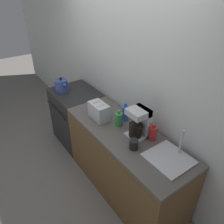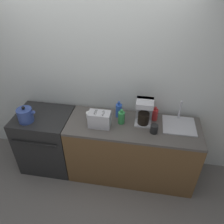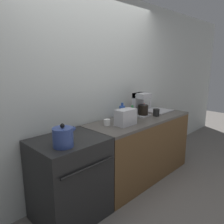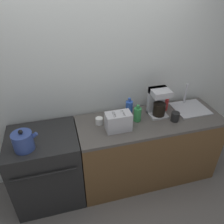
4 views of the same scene
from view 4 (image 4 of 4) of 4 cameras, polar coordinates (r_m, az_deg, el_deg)
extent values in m
plane|color=slate|center=(2.88, -1.18, -22.56)|extent=(12.00, 12.00, 0.00)
cube|color=silver|center=(2.55, -5.37, 7.86)|extent=(8.00, 0.05, 2.60)
cube|color=black|center=(2.72, -16.49, -13.77)|extent=(0.75, 0.63, 0.91)
cube|color=black|center=(2.42, -18.12, -6.46)|extent=(0.73, 0.62, 0.02)
cylinder|color=black|center=(2.34, -22.25, -8.91)|extent=(0.20, 0.20, 0.01)
cylinder|color=black|center=(2.30, -13.98, -7.85)|extent=(0.20, 0.20, 0.01)
cylinder|color=black|center=(2.55, -21.87, -5.03)|extent=(0.20, 0.20, 0.01)
cylinder|color=black|center=(2.52, -14.33, -4.01)|extent=(0.20, 0.20, 0.01)
cylinder|color=black|center=(2.30, -17.31, -15.43)|extent=(0.64, 0.02, 0.02)
cube|color=brown|center=(2.89, 9.18, -9.67)|extent=(1.73, 0.63, 0.87)
cube|color=#514C47|center=(2.61, 10.04, -2.27)|extent=(1.73, 0.63, 0.04)
cylinder|color=#33478C|center=(2.27, -22.21, -7.12)|extent=(0.19, 0.19, 0.19)
sphere|color=black|center=(2.20, -22.82, -4.83)|extent=(0.04, 0.04, 0.04)
cylinder|color=#33478C|center=(2.23, -20.07, -6.09)|extent=(0.11, 0.04, 0.09)
cube|color=#BCBCC1|center=(2.35, 1.68, -2.53)|extent=(0.27, 0.16, 0.21)
cube|color=black|center=(2.28, 0.56, -0.69)|extent=(0.03, 0.11, 0.01)
cube|color=black|center=(2.30, 2.86, -0.35)|extent=(0.03, 0.11, 0.01)
cube|color=#B7B7BC|center=(2.69, 11.77, -0.54)|extent=(0.21, 0.21, 0.02)
cube|color=#B7B7BC|center=(2.67, 11.48, 3.17)|extent=(0.21, 0.06, 0.34)
cube|color=#B7B7BC|center=(2.55, 12.51, 5.03)|extent=(0.21, 0.21, 0.07)
cylinder|color=black|center=(2.63, 12.21, 0.71)|extent=(0.14, 0.14, 0.15)
cube|color=#B7B7BC|center=(2.92, 19.72, 0.87)|extent=(0.41, 0.38, 0.01)
cylinder|color=silver|center=(2.96, 18.68, 4.52)|extent=(0.02, 0.02, 0.28)
cylinder|color=#2D56B7|center=(2.60, 4.50, 0.98)|extent=(0.08, 0.08, 0.18)
cylinder|color=#2D56B7|center=(2.55, 4.61, 3.16)|extent=(0.03, 0.03, 0.05)
cylinder|color=#B72828|center=(2.79, 13.64, 2.12)|extent=(0.08, 0.08, 0.15)
cylinder|color=#B72828|center=(2.75, 13.90, 3.85)|extent=(0.03, 0.03, 0.04)
cylinder|color=#338C47|center=(2.52, 6.65, -0.64)|extent=(0.09, 0.09, 0.16)
cylinder|color=#338C47|center=(2.46, 6.80, 1.33)|extent=(0.03, 0.03, 0.04)
cylinder|color=black|center=(2.61, 16.16, -1.19)|extent=(0.09, 0.09, 0.11)
cylinder|color=white|center=(2.47, -3.37, -2.35)|extent=(0.08, 0.08, 0.08)
camera|label=1|loc=(2.60, 64.91, 16.61)|focal=35.00mm
camera|label=2|loc=(1.16, 97.75, 13.56)|focal=35.00mm
camera|label=3|loc=(1.62, -86.10, -27.17)|focal=35.00mm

